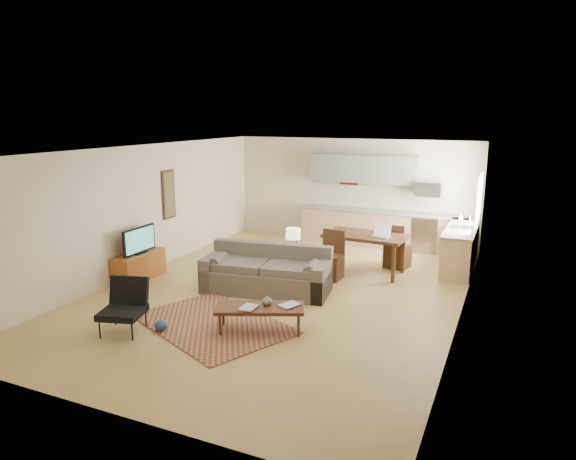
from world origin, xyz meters
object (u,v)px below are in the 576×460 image
at_px(tv_credenza, 139,266).
at_px(sofa, 266,270).
at_px(armchair, 122,307).
at_px(console_table, 293,266).
at_px(coffee_table, 260,318).
at_px(dining_table, 365,254).

bearing_deg(tv_credenza, sofa, 7.92).
bearing_deg(armchair, console_table, 51.09).
relative_size(armchair, tv_credenza, 0.69).
height_order(sofa, console_table, sofa).
height_order(coffee_table, dining_table, dining_table).
height_order(armchair, console_table, armchair).
distance_m(tv_credenza, dining_table, 4.72).
xyz_separation_m(sofa, armchair, (-1.19, -2.60, -0.02)).
xyz_separation_m(armchair, tv_credenza, (-1.54, 2.22, -0.14)).
bearing_deg(sofa, coffee_table, -74.96).
height_order(coffee_table, armchair, armchair).
bearing_deg(coffee_table, tv_credenza, 135.88).
bearing_deg(console_table, tv_credenza, -154.34).
xyz_separation_m(armchair, dining_table, (2.58, 4.52, 0.01)).
distance_m(coffee_table, console_table, 2.54).
relative_size(tv_credenza, dining_table, 0.71).
bearing_deg(tv_credenza, console_table, 21.85).
bearing_deg(tv_credenza, dining_table, 29.25).
height_order(sofa, armchair, sofa).
relative_size(coffee_table, tv_credenza, 1.15).
relative_size(armchair, dining_table, 0.49).
height_order(coffee_table, console_table, console_table).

